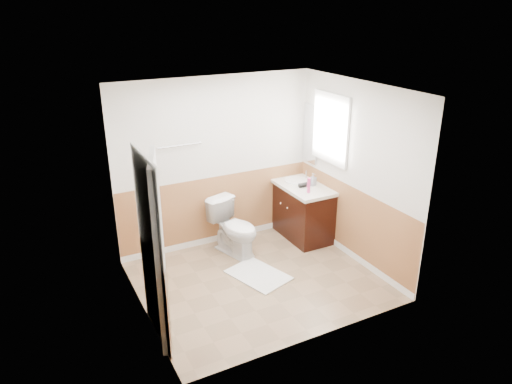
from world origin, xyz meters
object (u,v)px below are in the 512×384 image
toilet (235,228)px  lotion_bottle (309,185)px  soap_dispenser (313,179)px  vanity_cabinet (300,211)px  bath_mat (258,275)px

toilet → lotion_bottle: size_ratio=3.63×
soap_dispenser → vanity_cabinet: bearing=134.6°
toilet → vanity_cabinet: size_ratio=0.73×
bath_mat → lotion_bottle: 1.49m
toilet → soap_dispenser: soap_dispenser is taller
bath_mat → vanity_cabinet: bearing=34.2°
vanity_cabinet → lotion_bottle: lotion_bottle is taller
vanity_cabinet → soap_dispenser: bearing=-45.4°
toilet → bath_mat: toilet is taller
bath_mat → soap_dispenser: bearing=27.5°
vanity_cabinet → lotion_bottle: size_ratio=5.00×
toilet → soap_dispenser: (1.28, -0.06, 0.54)m
bath_mat → vanity_cabinet: vanity_cabinet is taller
soap_dispenser → lotion_bottle: bearing=-135.2°
soap_dispenser → bath_mat: bearing=-152.5°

